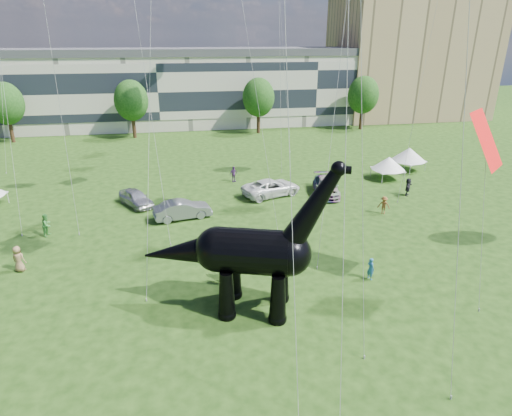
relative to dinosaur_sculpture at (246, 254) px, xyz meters
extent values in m
plane|color=#16330C|center=(1.60, -4.62, -3.64)|extent=(220.00, 220.00, 0.00)
cube|color=beige|center=(-6.40, 57.38, 2.36)|extent=(78.00, 11.00, 12.00)
cube|color=tan|center=(41.60, 60.38, 7.36)|extent=(28.00, 18.00, 22.00)
cylinder|color=#382314|center=(-28.40, 48.38, -2.04)|extent=(0.56, 0.56, 3.20)
ellipsoid|color=#14380F|center=(-28.40, 48.38, 2.68)|extent=(5.20, 5.20, 6.24)
cylinder|color=#382314|center=(-10.40, 48.38, -2.04)|extent=(0.56, 0.56, 3.20)
ellipsoid|color=#14380F|center=(-10.40, 48.38, 2.68)|extent=(5.20, 5.20, 6.24)
cylinder|color=#382314|center=(9.60, 48.38, -2.04)|extent=(0.56, 0.56, 3.20)
ellipsoid|color=#14380F|center=(9.60, 48.38, 2.68)|extent=(5.20, 5.20, 6.24)
cylinder|color=#382314|center=(27.60, 48.38, -2.04)|extent=(0.56, 0.56, 3.20)
ellipsoid|color=#14380F|center=(27.60, 48.38, 2.68)|extent=(5.20, 5.20, 6.24)
cone|color=black|center=(-1.23, -0.73, -2.17)|extent=(1.27, 1.27, 2.92)
sphere|color=black|center=(-1.23, -0.73, -3.46)|extent=(1.07, 1.07, 1.07)
cone|color=black|center=(-0.57, 1.31, -2.17)|extent=(1.27, 1.27, 2.92)
sphere|color=black|center=(-0.57, 1.31, -3.46)|extent=(1.07, 1.07, 1.07)
cone|color=black|center=(1.55, -1.63, -2.17)|extent=(1.27, 1.27, 2.92)
sphere|color=black|center=(1.55, -1.63, -3.46)|extent=(1.07, 1.07, 1.07)
cone|color=black|center=(2.22, 0.41, -2.17)|extent=(1.27, 1.27, 2.92)
sphere|color=black|center=(2.22, 0.41, -3.46)|extent=(1.07, 1.07, 1.07)
cylinder|color=black|center=(0.40, -0.13, 0.16)|extent=(4.71, 3.77, 2.63)
sphere|color=black|center=(-1.55, 0.50, 0.16)|extent=(2.63, 2.63, 2.63)
sphere|color=black|center=(2.35, -0.76, 0.16)|extent=(2.53, 2.53, 2.53)
cone|color=black|center=(3.48, -1.13, 2.99)|extent=(3.94, 2.52, 5.16)
sphere|color=black|center=(4.61, -1.50, 5.22)|extent=(0.82, 0.82, 0.82)
cylinder|color=black|center=(4.89, -1.59, 5.18)|extent=(0.78, 0.62, 0.43)
cone|color=black|center=(-3.46, 1.12, -0.16)|extent=(5.54, 3.54, 2.86)
imported|color=#ADADB2|center=(-7.81, 18.20, -2.87)|extent=(3.91, 4.79, 1.54)
imported|color=slate|center=(-3.48, 14.27, -2.80)|extent=(5.31, 2.74, 1.67)
imported|color=white|center=(5.50, 18.66, -2.80)|extent=(6.59, 4.58, 1.67)
imported|color=#595960|center=(11.08, 18.03, -2.81)|extent=(3.34, 6.02, 1.65)
cube|color=white|center=(19.59, 21.69, -2.58)|extent=(3.01, 3.01, 0.12)
cone|color=white|center=(19.59, 21.69, -1.80)|extent=(3.81, 3.81, 1.45)
cylinder|color=#999999|center=(18.30, 20.29, -3.11)|extent=(0.06, 0.06, 1.06)
cylinder|color=#999999|center=(21.00, 20.40, -3.11)|extent=(0.06, 0.06, 1.06)
cylinder|color=#999999|center=(18.19, 22.99, -3.11)|extent=(0.06, 0.06, 1.06)
cylinder|color=#999999|center=(20.89, 23.10, -3.11)|extent=(0.06, 0.06, 1.06)
cube|color=silver|center=(23.51, 24.41, -2.49)|extent=(4.15, 4.15, 0.13)
cone|color=silver|center=(23.51, 24.41, -1.65)|extent=(5.25, 5.25, 1.56)
cylinder|color=#999999|center=(22.79, 22.47, -3.06)|extent=(0.06, 0.06, 1.15)
cylinder|color=#999999|center=(25.44, 23.69, -3.06)|extent=(0.06, 0.06, 1.15)
cylinder|color=#999999|center=(21.57, 25.13, -3.06)|extent=(0.06, 0.06, 1.15)
cylinder|color=#999999|center=(24.23, 26.34, -3.06)|extent=(0.06, 0.06, 1.15)
cylinder|color=#999999|center=(-20.10, 21.06, -3.08)|extent=(0.06, 0.06, 1.12)
imported|color=teal|center=(8.65, 1.74, -2.86)|extent=(0.53, 0.66, 1.56)
imported|color=black|center=(19.12, 16.21, -2.72)|extent=(1.45, 1.69, 1.84)
imported|color=#40923A|center=(-14.32, 12.63, -2.69)|extent=(0.92, 1.07, 1.89)
imported|color=olive|center=(-14.71, 6.94, -2.69)|extent=(1.07, 0.87, 1.89)
imported|color=#542D66|center=(2.28, 23.68, -2.76)|extent=(1.11, 0.88, 1.76)
imported|color=brown|center=(14.56, 12.13, -2.80)|extent=(1.25, 1.11, 1.67)
imported|color=maroon|center=(-0.61, 3.19, -2.72)|extent=(0.87, 1.05, 1.83)
plane|color=red|center=(13.55, -0.49, 6.13)|extent=(3.75, 3.51, 3.07)
camera|label=1|loc=(-3.18, -21.32, 11.53)|focal=30.00mm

